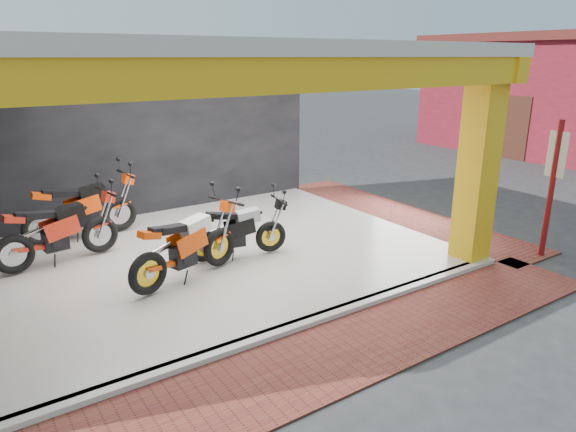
% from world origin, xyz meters
% --- Properties ---
extents(ground, '(80.00, 80.00, 0.00)m').
position_xyz_m(ground, '(0.00, 0.00, 0.00)').
color(ground, '#2D2D30').
rests_on(ground, ground).
extents(showroom_floor, '(8.00, 6.00, 0.10)m').
position_xyz_m(showroom_floor, '(0.00, 2.00, 0.05)').
color(showroom_floor, silver).
rests_on(showroom_floor, ground).
extents(showroom_ceiling, '(8.40, 6.40, 0.20)m').
position_xyz_m(showroom_ceiling, '(0.00, 2.00, 3.60)').
color(showroom_ceiling, beige).
rests_on(showroom_ceiling, corner_column).
extents(back_wall, '(8.20, 0.20, 3.50)m').
position_xyz_m(back_wall, '(0.00, 5.10, 1.75)').
color(back_wall, black).
rests_on(back_wall, ground).
extents(corner_column, '(0.50, 0.50, 3.50)m').
position_xyz_m(corner_column, '(3.75, -0.75, 1.75)').
color(corner_column, gold).
rests_on(corner_column, ground).
extents(header_beam_front, '(8.40, 0.30, 0.40)m').
position_xyz_m(header_beam_front, '(0.00, -1.00, 3.30)').
color(header_beam_front, gold).
rests_on(header_beam_front, corner_column).
extents(header_beam_right, '(0.30, 6.40, 0.40)m').
position_xyz_m(header_beam_right, '(4.00, 2.00, 3.30)').
color(header_beam_right, gold).
rests_on(header_beam_right, corner_column).
extents(floor_kerb, '(8.00, 0.20, 0.10)m').
position_xyz_m(floor_kerb, '(0.00, -1.02, 0.05)').
color(floor_kerb, silver).
rests_on(floor_kerb, ground).
extents(paver_front, '(9.00, 1.40, 0.03)m').
position_xyz_m(paver_front, '(0.00, -1.80, 0.01)').
color(paver_front, brown).
rests_on(paver_front, ground).
extents(paver_right, '(1.40, 7.00, 0.03)m').
position_xyz_m(paver_right, '(4.80, 2.00, 0.01)').
color(paver_right, brown).
rests_on(paver_right, ground).
extents(signpost, '(0.10, 0.35, 2.48)m').
position_xyz_m(signpost, '(5.07, -1.35, 1.36)').
color(signpost, maroon).
rests_on(signpost, ground).
extents(moto_hero, '(2.34, 1.41, 1.34)m').
position_xyz_m(moto_hero, '(-0.14, 1.29, 0.77)').
color(moto_hero, '#E74309').
rests_on(moto_hero, showroom_floor).
extents(moto_row_a, '(2.02, 1.06, 1.17)m').
position_xyz_m(moto_row_a, '(0.92, 1.36, 0.69)').
color(moto_row_a, black).
rests_on(moto_row_a, showroom_floor).
extents(moto_row_b, '(2.30, 1.12, 1.35)m').
position_xyz_m(moto_row_b, '(-1.64, 3.04, 0.77)').
color(moto_row_b, red).
rests_on(moto_row_b, showroom_floor).
extents(moto_row_d, '(2.36, 1.01, 1.41)m').
position_xyz_m(moto_row_d, '(-0.98, 4.06, 0.80)').
color(moto_row_d, '#FD470A').
rests_on(moto_row_d, showroom_floor).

